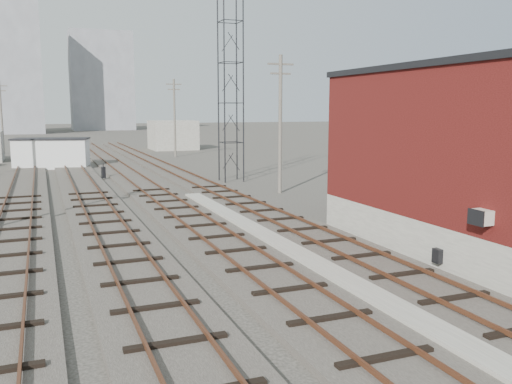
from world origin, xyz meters
TOP-DOWN VIEW (x-y plane):
  - ground at (0.00, 60.00)m, footprint 320.00×320.00m
  - track_right at (2.50, 39.00)m, footprint 3.20×90.00m
  - track_mid_right at (-1.50, 39.00)m, footprint 3.20×90.00m
  - track_mid_left at (-5.50, 39.00)m, footprint 3.20×90.00m
  - track_left at (-9.50, 39.00)m, footprint 3.20×90.00m
  - platform_curb at (0.50, 14.00)m, footprint 0.90×28.00m
  - brick_building at (7.50, 12.00)m, footprint 6.54×12.20m
  - lattice_tower at (5.50, 35.00)m, footprint 1.60×1.60m
  - utility_pole_left_c at (-12.50, 70.00)m, footprint 1.80×0.24m
  - utility_pole_right_a at (6.50, 28.00)m, footprint 1.80×0.24m
  - utility_pole_right_b at (6.50, 58.00)m, footprint 1.80×0.24m
  - apartment_right at (8.00, 150.00)m, footprint 16.00×12.00m
  - shed_right at (9.00, 70.00)m, footprint 6.00×6.00m
  - switch_stand at (-3.63, 39.77)m, footprint 0.35×0.35m
  - site_trailer at (-7.25, 50.02)m, footprint 7.28×4.43m

SIDE VIEW (x-z plane):
  - ground at x=0.00m, z-range 0.00..0.00m
  - track_right at x=2.50m, z-range -0.09..0.30m
  - track_mid_right at x=-1.50m, z-range -0.09..0.30m
  - track_mid_left at x=-5.50m, z-range -0.09..0.30m
  - track_left at x=-9.50m, z-range -0.09..0.30m
  - platform_curb at x=0.50m, z-range 0.00..0.26m
  - switch_stand at x=-3.63m, z-range -0.03..1.15m
  - site_trailer at x=-7.25m, z-range 0.01..2.87m
  - shed_right at x=9.00m, z-range 0.00..4.00m
  - brick_building at x=7.50m, z-range 0.02..7.24m
  - utility_pole_left_c at x=-12.50m, z-range 0.30..9.30m
  - utility_pole_right_a at x=6.50m, z-range 0.30..9.30m
  - utility_pole_right_b at x=6.50m, z-range 0.30..9.30m
  - lattice_tower at x=5.50m, z-range 0.00..15.00m
  - apartment_right at x=8.00m, z-range 0.00..26.00m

